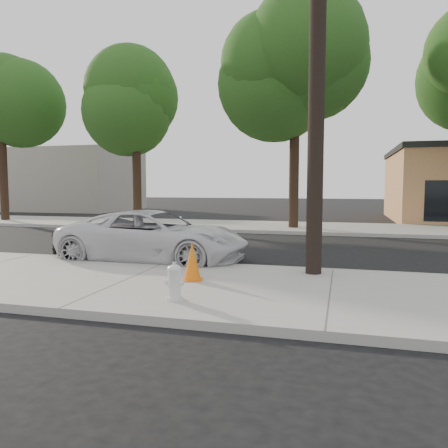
{
  "coord_description": "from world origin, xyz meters",
  "views": [
    {
      "loc": [
        4.2,
        -12.17,
        2.03
      ],
      "look_at": [
        1.08,
        -0.82,
        1.0
      ],
      "focal_mm": 35.0,
      "sensor_mm": 36.0,
      "label": 1
    }
  ],
  "objects_px": {
    "police_cruiser": "(154,236)",
    "traffic_cone": "(192,262)",
    "utility_pole": "(317,57)",
    "fire_hydrant": "(174,283)"
  },
  "relations": [
    {
      "from": "fire_hydrant",
      "to": "utility_pole",
      "type": "bearing_deg",
      "value": 45.64
    },
    {
      "from": "police_cruiser",
      "to": "utility_pole",
      "type": "bearing_deg",
      "value": -103.81
    },
    {
      "from": "utility_pole",
      "to": "police_cruiser",
      "type": "relative_size",
      "value": 1.8
    },
    {
      "from": "utility_pole",
      "to": "traffic_cone",
      "type": "relative_size",
      "value": 11.71
    },
    {
      "from": "police_cruiser",
      "to": "fire_hydrant",
      "type": "xyz_separation_m",
      "value": [
        2.17,
        -3.99,
        -0.26
      ]
    },
    {
      "from": "utility_pole",
      "to": "fire_hydrant",
      "type": "height_order",
      "value": "utility_pole"
    },
    {
      "from": "police_cruiser",
      "to": "traffic_cone",
      "type": "distance_m",
      "value": 3.14
    },
    {
      "from": "fire_hydrant",
      "to": "traffic_cone",
      "type": "distance_m",
      "value": 1.54
    },
    {
      "from": "traffic_cone",
      "to": "utility_pole",
      "type": "bearing_deg",
      "value": 30.43
    },
    {
      "from": "traffic_cone",
      "to": "fire_hydrant",
      "type": "bearing_deg",
      "value": -81.53
    }
  ]
}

